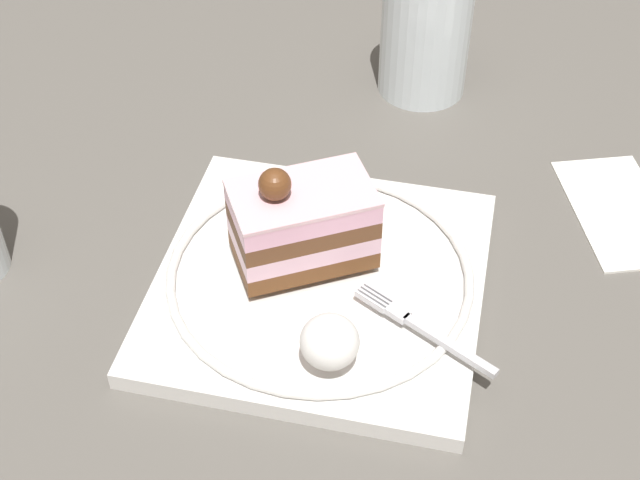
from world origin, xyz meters
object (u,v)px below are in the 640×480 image
(whipped_cream_dollop, at_px, (330,342))
(fork, at_px, (421,327))
(cake_slice, at_px, (302,223))
(drink_glass_far, at_px, (425,39))
(dessert_plate, at_px, (320,281))
(folded_napkin, at_px, (619,210))

(whipped_cream_dollop, relative_size, fork, 0.36)
(cake_slice, height_order, fork, cake_slice)
(fork, relative_size, drink_glass_far, 0.92)
(whipped_cream_dollop, xyz_separation_m, fork, (-0.05, -0.04, -0.02))
(dessert_plate, bearing_deg, drink_glass_far, -91.13)
(whipped_cream_dollop, bearing_deg, folded_napkin, -125.63)
(whipped_cream_dollop, xyz_separation_m, drink_glass_far, (0.03, -0.35, 0.01))
(drink_glass_far, distance_m, folded_napkin, 0.23)
(dessert_plate, height_order, drink_glass_far, drink_glass_far)
(cake_slice, xyz_separation_m, folded_napkin, (-0.22, -0.15, -0.05))
(fork, distance_m, drink_glass_far, 0.32)
(dessert_plate, xyz_separation_m, whipped_cream_dollop, (-0.03, 0.07, 0.03))
(whipped_cream_dollop, relative_size, folded_napkin, 0.30)
(cake_slice, bearing_deg, fork, 157.41)
(drink_glass_far, bearing_deg, dessert_plate, 88.87)
(whipped_cream_dollop, bearing_deg, drink_glass_far, -85.68)
(dessert_plate, height_order, fork, fork)
(whipped_cream_dollop, distance_m, folded_napkin, 0.29)
(cake_slice, distance_m, drink_glass_far, 0.27)
(dessert_plate, relative_size, whipped_cream_dollop, 6.66)
(dessert_plate, distance_m, drink_glass_far, 0.28)
(cake_slice, relative_size, drink_glass_far, 0.97)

